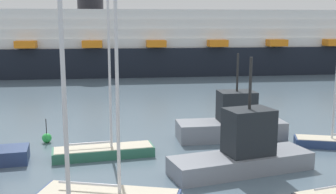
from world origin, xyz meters
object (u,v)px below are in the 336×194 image
Objects in this scene: fishing_boat_0 at (244,151)px; cruise_ship at (180,45)px; fishing_boat_3 at (232,123)px; channel_buoy_2 at (47,138)px; sailboat_2 at (104,149)px.

cruise_ship reaches higher than fishing_boat_0.
fishing_boat_3 is (1.44, 6.56, -0.02)m from fishing_boat_0.
cruise_ship is at bearing 72.33° from fishing_boat_0.
fishing_boat_3 is 13.35m from channel_buoy_2.
fishing_boat_0 reaches higher than fishing_boat_3.
sailboat_2 is 5.51m from channel_buoy_2.
sailboat_2 is 1.39× the size of fishing_boat_3.
sailboat_2 is 9.73m from fishing_boat_3.
sailboat_2 reaches higher than fishing_boat_3.
cruise_ship reaches higher than sailboat_2.
cruise_ship is at bearing 85.55° from fishing_boat_3.
fishing_boat_3 reaches higher than channel_buoy_2.
fishing_boat_3 is (9.32, 2.70, 0.68)m from sailboat_2.
cruise_ship is (13.09, 42.55, 4.12)m from sailboat_2.
cruise_ship is (5.21, 46.41, 3.42)m from fishing_boat_0.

